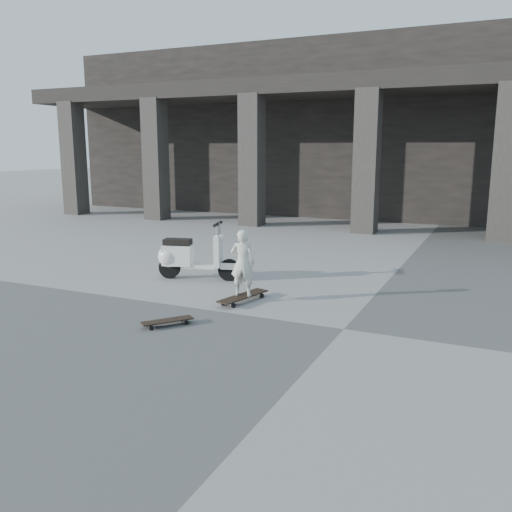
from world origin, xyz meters
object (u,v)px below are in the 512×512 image
at_px(longboard, 243,297).
at_px(scooter, 185,256).
at_px(skateboard_spare, 167,321).
at_px(child, 243,263).

xyz_separation_m(longboard, scooter, (-1.65, 0.93, 0.35)).
bearing_deg(skateboard_spare, scooter, 64.88).
relative_size(longboard, child, 0.99).
relative_size(longboard, skateboard_spare, 1.56).
xyz_separation_m(skateboard_spare, child, (0.42, 1.50, 0.57)).
relative_size(child, scooter, 0.70).
bearing_deg(scooter, skateboard_spare, -78.02).
distance_m(skateboard_spare, child, 1.66).
relative_size(skateboard_spare, child, 0.63).
xyz_separation_m(longboard, skateboard_spare, (-0.42, -1.50, -0.02)).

